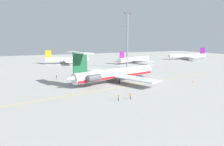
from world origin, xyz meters
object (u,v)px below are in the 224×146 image
at_px(safety_cone_nose, 192,81).
at_px(light_mast, 127,39).
at_px(main_jetliner, 114,74).
at_px(ground_crew_near_tail, 118,97).
at_px(ground_crew_portside, 57,76).
at_px(airliner_mid_left, 69,60).
at_px(airliner_far_right, 186,56).
at_px(airliner_mid_right, 135,59).
at_px(ground_crew_near_nose, 130,95).
at_px(safety_cone_tail, 133,72).
at_px(safety_cone_wingtip, 128,71).

height_order(safety_cone_nose, light_mast, light_mast).
bearing_deg(main_jetliner, ground_crew_near_tail, -127.65).
bearing_deg(ground_crew_portside, airliner_mid_left, 83.56).
relative_size(main_jetliner, airliner_far_right, 1.35).
bearing_deg(main_jetliner, light_mast, 38.89).
height_order(ground_crew_portside, safety_cone_nose, ground_crew_portside).
bearing_deg(airliner_mid_right, ground_crew_near_tail, -139.12).
bearing_deg(light_mast, airliner_far_right, 21.92).
height_order(airliner_far_right, ground_crew_portside, airliner_far_right).
bearing_deg(light_mast, airliner_mid_left, 123.24).
bearing_deg(ground_crew_near_tail, airliner_far_right, 35.82).
distance_m(ground_crew_near_nose, safety_cone_tail, 45.87).
bearing_deg(safety_cone_tail, airliner_mid_right, 58.44).
xyz_separation_m(airliner_mid_right, ground_crew_portside, (-57.49, -37.37, -1.28)).
distance_m(airliner_far_right, safety_cone_nose, 91.60).
xyz_separation_m(safety_cone_nose, safety_cone_wingtip, (-10.51, 31.74, 0.00)).
relative_size(ground_crew_near_tail, light_mast, 0.06).
xyz_separation_m(ground_crew_near_nose, light_mast, (27.37, 53.76, 14.95)).
xyz_separation_m(airliner_mid_right, safety_cone_wingtip, (-22.45, -31.95, -2.16)).
xyz_separation_m(main_jetliner, airliner_mid_right, (38.98, 52.13, -0.82)).
distance_m(ground_crew_portside, light_mast, 46.12).
bearing_deg(airliner_mid_left, safety_cone_tail, -62.88).
relative_size(main_jetliner, safety_cone_wingtip, 73.17).
bearing_deg(safety_cone_tail, safety_cone_nose, -71.55).
height_order(safety_cone_nose, safety_cone_tail, same).
xyz_separation_m(airliner_mid_left, light_mast, (23.69, -36.15, 13.52)).
distance_m(airliner_mid_left, light_mast, 45.29).
relative_size(safety_cone_wingtip, safety_cone_tail, 1.00).
relative_size(airliner_far_right, ground_crew_near_tail, 16.76).
height_order(main_jetliner, airliner_far_right, main_jetliner).
height_order(airliner_far_right, ground_crew_near_nose, airliner_far_right).
relative_size(ground_crew_near_tail, safety_cone_tail, 3.22).
height_order(ground_crew_near_tail, light_mast, light_mast).
xyz_separation_m(main_jetliner, airliner_far_right, (87.26, 57.43, -0.60)).
bearing_deg(main_jetliner, airliner_mid_right, 37.27).
bearing_deg(ground_crew_near_nose, airliner_far_right, -177.56).
distance_m(ground_crew_near_nose, safety_cone_wingtip, 48.10).
height_order(main_jetliner, ground_crew_portside, main_jetliner).
bearing_deg(safety_cone_tail, airliner_mid_left, 110.96).
bearing_deg(main_jetliner, safety_cone_tail, 28.47).
bearing_deg(light_mast, ground_crew_portside, -157.95).
bearing_deg(airliner_mid_left, airliner_far_right, -0.17).
xyz_separation_m(main_jetliner, light_mast, (21.95, 31.15, 12.81)).
xyz_separation_m(ground_crew_near_nose, safety_cone_wingtip, (21.96, 42.79, -0.84)).
height_order(safety_cone_wingtip, light_mast, light_mast).
xyz_separation_m(main_jetliner, ground_crew_near_tail, (-8.97, -22.53, -2.13)).
xyz_separation_m(safety_cone_wingtip, light_mast, (5.41, 10.97, 15.79)).
height_order(main_jetliner, airliner_mid_right, main_jetliner).
bearing_deg(airliner_mid_right, ground_crew_near_nose, -137.13).
height_order(main_jetliner, light_mast, light_mast).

